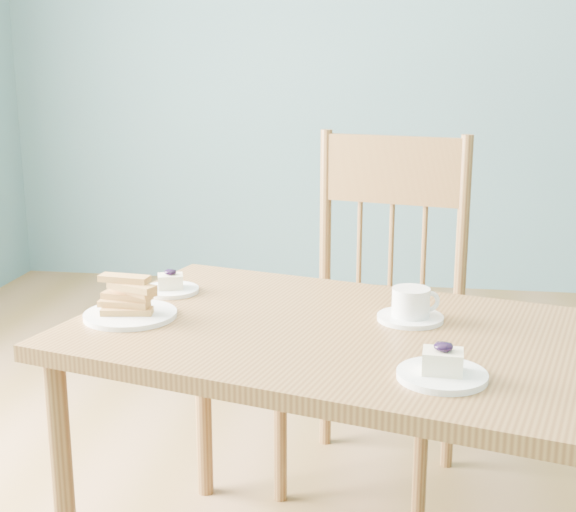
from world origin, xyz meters
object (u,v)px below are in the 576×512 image
Objects in this scene: cheesecake_plate_far at (171,286)px; coffee_cup at (411,307)px; dining_chair at (376,310)px; cheesecake_plate_near at (442,369)px; biscotti_plate at (130,304)px; dining_table at (364,362)px.

cheesecake_plate_far is 0.60m from coffee_cup.
dining_chair is 0.87m from cheesecake_plate_near.
cheesecake_plate_near is 0.78m from cheesecake_plate_far.
cheesecake_plate_far is 0.21m from biscotti_plate.
dining_chair is 6.23× the size of cheesecake_plate_near.
dining_table is at bearing -2.62° from biscotti_plate.
cheesecake_plate_far is 0.67× the size of biscotti_plate.
coffee_cup is 0.71× the size of biscotti_plate.
dining_table is 8.50× the size of cheesecake_plate_near.
cheesecake_plate_far is at bearing 80.97° from biscotti_plate.
coffee_cup reaches higher than cheesecake_plate_near.
biscotti_plate is (-0.67, 0.25, 0.01)m from cheesecake_plate_near.
dining_chair reaches higher than cheesecake_plate_near.
cheesecake_plate_near is at bearing -35.50° from cheesecake_plate_far.
coffee_cup is at bearing -65.69° from dining_chair.
coffee_cup is at bearing 60.40° from dining_table.
dining_chair is at bearing 38.56° from cheesecake_plate_far.
cheesecake_plate_near is (0.15, -0.23, 0.08)m from dining_table.
dining_chair reaches higher than cheesecake_plate_far.
cheesecake_plate_far is 0.95× the size of coffee_cup.
biscotti_plate reaches higher than cheesecake_plate_far.
dining_chair is at bearing 85.03° from coffee_cup.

